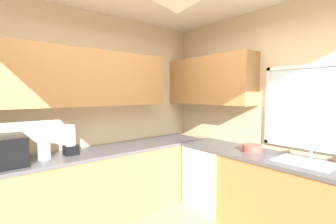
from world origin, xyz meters
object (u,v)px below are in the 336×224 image
blender_appliance (71,141)px  dishwasher (212,177)px  sink_assembly (305,162)px  kettle (44,148)px  bowl (252,148)px  microwave (5,151)px

blender_appliance → dishwasher: bearing=69.1°
dishwasher → sink_assembly: (1.19, 0.04, 0.48)m
sink_assembly → blender_appliance: (-1.85, -1.76, 0.15)m
kettle → blender_appliance: bearing=94.0°
dishwasher → bowl: (0.60, 0.03, 0.52)m
microwave → bowl: bearing=62.3°
sink_assembly → blender_appliance: size_ratio=1.49×
dishwasher → kettle: (-0.64, -2.01, 0.59)m
dishwasher → kettle: kettle is taller
dishwasher → kettle: bearing=-107.7°
kettle → blender_appliance: 0.29m
kettle → bowl: 2.39m
microwave → bowl: size_ratio=2.13×
dishwasher → blender_appliance: blender_appliance is taller
bowl → kettle: bearing=-121.2°
sink_assembly → bowl: sink_assembly is taller
microwave → dishwasher: bearing=74.4°
sink_assembly → microwave: bearing=-127.7°
sink_assembly → bowl: bearing=-179.3°
kettle → sink_assembly: kettle is taller
microwave → bowl: 2.70m
kettle → sink_assembly: (1.83, 2.05, -0.11)m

